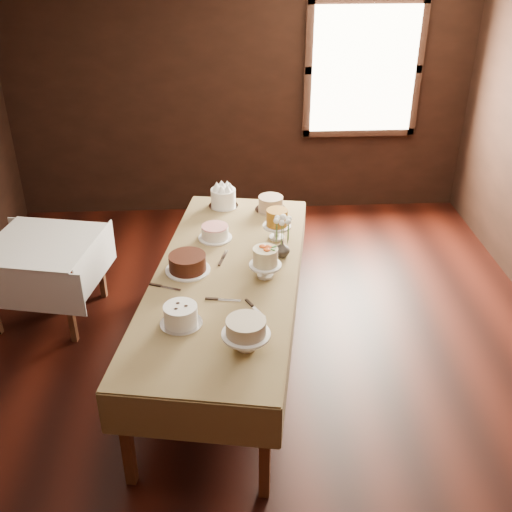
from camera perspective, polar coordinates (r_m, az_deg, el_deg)
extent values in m
cube|color=black|center=(4.81, 0.14, -11.06)|extent=(5.00, 6.00, 0.01)
cube|color=black|center=(6.86, -1.40, 15.09)|extent=(5.00, 0.02, 2.80)
cube|color=#FFEABF|center=(6.92, 9.90, 16.51)|extent=(1.10, 0.05, 1.30)
cube|color=#4B2B1B|center=(3.93, -11.83, -16.10)|extent=(0.07, 0.07, 0.74)
cube|color=#4B2B1B|center=(5.80, -4.84, 1.12)|extent=(0.07, 0.07, 0.74)
cube|color=#4B2B1B|center=(3.78, 0.81, -17.49)|extent=(0.07, 0.07, 0.74)
cube|color=#4B2B1B|center=(5.71, 3.36, 0.66)|extent=(0.07, 0.07, 0.74)
cube|color=#4B2B1B|center=(4.50, -2.80, -2.00)|extent=(1.39, 2.68, 0.04)
cube|color=#967C4D|center=(4.49, -2.80, -1.72)|extent=(1.46, 2.75, 0.01)
cube|color=#4B2B1B|center=(5.97, -20.09, -0.28)|extent=(0.06, 0.06, 0.66)
cube|color=#4B2B1B|center=(5.19, -16.77, -4.53)|extent=(0.06, 0.06, 0.66)
cube|color=#4B2B1B|center=(5.70, -14.14, -0.80)|extent=(0.06, 0.06, 0.66)
cube|color=#4B2B1B|center=(5.40, -19.14, 0.89)|extent=(0.91, 0.91, 0.04)
cube|color=white|center=(5.39, -19.19, 1.13)|extent=(1.01, 1.01, 0.01)
cylinder|color=silver|center=(5.48, -3.00, 4.62)|extent=(0.26, 0.26, 0.01)
cylinder|color=white|center=(5.45, -3.03, 5.39)|extent=(0.30, 0.30, 0.15)
cylinder|color=silver|center=(5.41, 1.35, 4.28)|extent=(0.27, 0.27, 0.01)
cylinder|color=tan|center=(5.38, 1.36, 4.89)|extent=(0.30, 0.30, 0.12)
cylinder|color=white|center=(4.96, -3.77, 1.68)|extent=(0.27, 0.27, 0.01)
cylinder|color=white|center=(4.93, -3.79, 2.20)|extent=(0.26, 0.26, 0.09)
cylinder|color=white|center=(4.93, 1.93, 2.31)|extent=(0.23, 0.23, 0.13)
cylinder|color=#B37119|center=(4.87, 1.95, 3.67)|extent=(0.20, 0.20, 0.13)
cylinder|color=white|center=(4.54, -6.28, -1.28)|extent=(0.33, 0.33, 0.01)
cylinder|color=#3D170C|center=(4.51, -6.32, -0.59)|extent=(0.29, 0.29, 0.12)
cylinder|color=white|center=(4.42, 0.86, -1.26)|extent=(0.23, 0.23, 0.11)
cylinder|color=beige|center=(4.36, 0.87, 0.08)|extent=(0.25, 0.25, 0.13)
cylinder|color=silver|center=(3.99, -6.89, -6.19)|extent=(0.27, 0.27, 0.01)
cylinder|color=white|center=(3.95, -6.95, -5.38)|extent=(0.30, 0.30, 0.13)
cylinder|color=white|center=(3.75, -0.92, -7.70)|extent=(0.30, 0.30, 0.12)
cylinder|color=beige|center=(3.68, -0.94, -6.40)|extent=(0.33, 0.33, 0.09)
cube|color=silver|center=(4.19, -2.46, -4.07)|extent=(0.24, 0.06, 0.01)
cube|color=silver|center=(4.07, 0.23, -5.17)|extent=(0.13, 0.22, 0.01)
cube|color=silver|center=(4.72, -2.91, 0.11)|extent=(0.09, 0.24, 0.01)
cube|color=silver|center=(4.68, 1.40, -0.08)|extent=(0.23, 0.11, 0.01)
cube|color=silver|center=(4.35, -7.83, -2.96)|extent=(0.23, 0.11, 0.01)
imported|color=#2D2823|center=(4.68, 2.41, 0.67)|extent=(0.15, 0.15, 0.13)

